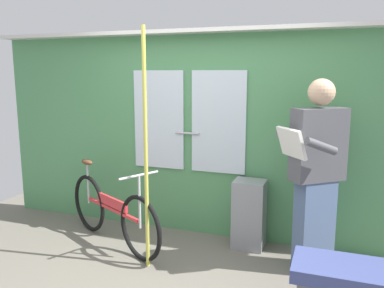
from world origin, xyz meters
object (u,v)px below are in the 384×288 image
(passenger_reading_newspaper, at_px, (316,172))
(handrail_pole, at_px, (146,152))
(trash_bin_by_wall, at_px, (249,214))
(bicycle_near_door, at_px, (112,212))

(passenger_reading_newspaper, relative_size, handrail_pole, 0.80)
(passenger_reading_newspaper, height_order, trash_bin_by_wall, passenger_reading_newspaper)
(bicycle_near_door, xyz_separation_m, trash_bin_by_wall, (1.38, 0.42, 0.01))
(trash_bin_by_wall, bearing_deg, handrail_pole, -137.56)
(trash_bin_by_wall, bearing_deg, passenger_reading_newspaper, -24.26)
(passenger_reading_newspaper, xyz_separation_m, handrail_pole, (-1.46, -0.45, 0.17))
(bicycle_near_door, relative_size, handrail_pole, 0.68)
(bicycle_near_door, bearing_deg, passenger_reading_newspaper, 31.12)
(passenger_reading_newspaper, distance_m, handrail_pole, 1.54)
(trash_bin_by_wall, height_order, handrail_pole, handrail_pole)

